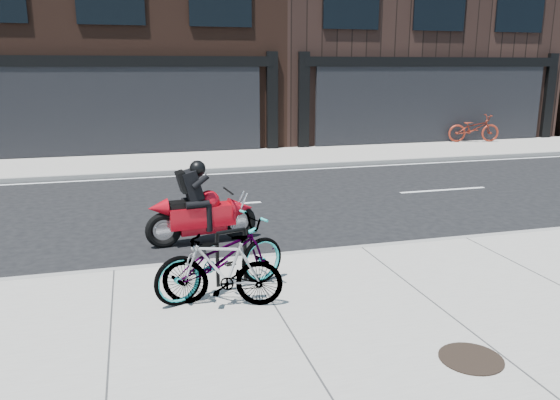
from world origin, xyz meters
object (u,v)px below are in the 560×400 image
object	(u,v)px
bike_rack	(231,252)
manhole_cover	(471,358)
bicycle_front	(221,257)
motorcycle	(206,209)
bicycle_far	(474,128)
bicycle_rear	(222,270)

from	to	relation	value
bike_rack	manhole_cover	xyz separation A→B (m)	(2.03, -2.66, -0.46)
bicycle_front	motorcycle	xyz separation A→B (m)	(0.16, 2.61, -0.02)
bicycle_far	bicycle_front	bearing A→B (deg)	146.59
bicycle_rear	bicycle_front	bearing A→B (deg)	-170.15
bicycle_far	bicycle_rear	bearing A→B (deg)	147.33
bicycle_front	bicycle_far	size ratio (longest dim) A/B	0.94
bike_rack	bicycle_far	distance (m)	16.95
bike_rack	motorcycle	world-z (taller)	motorcycle
bike_rack	manhole_cover	size ratio (longest dim) A/B	1.20
manhole_cover	bicycle_far	bearing A→B (deg)	55.66
bike_rack	bicycle_far	xyz separation A→B (m)	(12.02, 11.96, 0.08)
bicycle_rear	bicycle_far	distance (m)	17.59
bicycle_front	bicycle_far	xyz separation A→B (m)	(12.20, 12.23, 0.03)
motorcycle	manhole_cover	xyz separation A→B (m)	(2.05, -5.00, -0.48)
manhole_cover	bicycle_rear	bearing A→B (deg)	138.46
bike_rack	manhole_cover	distance (m)	3.38
bicycle_front	motorcycle	size ratio (longest dim) A/B	0.95
bike_rack	bicycle_rear	world-z (taller)	bicycle_rear
bicycle_rear	manhole_cover	bearing A→B (deg)	66.68
bike_rack	motorcycle	distance (m)	2.33
manhole_cover	motorcycle	bearing A→B (deg)	112.31
bike_rack	bicycle_rear	xyz separation A→B (m)	(-0.24, -0.65, -0.00)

